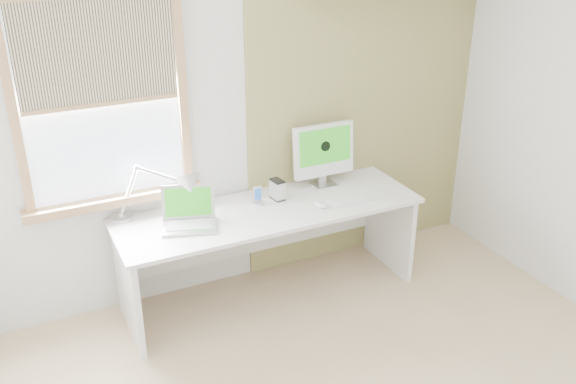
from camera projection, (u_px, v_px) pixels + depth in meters
room at (380, 217)px, 3.11m from camera, size 4.04×3.54×2.64m
accent_wall at (365, 101)px, 4.93m from camera, size 2.00×0.02×2.60m
window at (102, 104)px, 4.02m from camera, size 1.20×0.14×1.42m
desk at (266, 229)px, 4.62m from camera, size 2.20×0.70×0.73m
desk_lamp at (176, 190)px, 4.29m from camera, size 0.65×0.40×0.39m
laptop at (189, 216)px, 4.25m from camera, size 0.43×0.38×0.25m
phone_dock at (258, 199)px, 4.53m from camera, size 0.08×0.08×0.14m
external_drive at (277, 190)px, 4.60m from camera, size 0.09×0.13×0.15m
imac at (324, 151)px, 4.77m from camera, size 0.49×0.16×0.48m
keyboard at (360, 198)px, 4.62m from camera, size 0.47×0.15×0.02m
mouse at (321, 205)px, 4.50m from camera, size 0.10×0.13×0.03m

